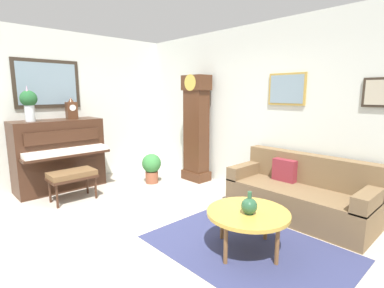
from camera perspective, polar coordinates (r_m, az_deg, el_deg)
The scene contains 13 objects.
ground_plane at distance 3.90m, azimuth -12.06°, elevation -16.76°, with size 6.40×6.00×0.10m, color #B2A899.
wall_left at distance 5.89m, azimuth -25.93°, elevation 6.27°, with size 0.13×4.90×2.80m.
wall_back at distance 5.14m, azimuth 11.05°, elevation 6.60°, with size 5.30×0.13×2.80m.
area_rug at distance 3.47m, azimuth 10.85°, elevation -19.35°, with size 2.10×1.50×0.01m, color navy.
piano at distance 5.62m, azimuth -24.66°, elevation -1.88°, with size 0.87×1.44×1.23m.
piano_bench at distance 4.97m, azimuth -22.50°, elevation -5.78°, with size 0.42×0.70×0.48m.
grandfather_clock at distance 5.59m, azimuth 0.82°, elevation 2.54°, with size 0.52×0.34×2.03m.
couch at distance 4.34m, azimuth 20.43°, elevation -9.21°, with size 1.90×0.80×0.84m.
coffee_table at distance 3.24m, azimuth 10.95°, elevation -13.36°, with size 0.88×0.88×0.45m.
mantel_clock at distance 5.61m, azimuth -22.60°, elevation 6.32°, with size 0.13×0.18×0.38m.
flower_vase at distance 5.41m, azimuth -29.42°, elevation 7.21°, with size 0.26×0.26×0.58m.
green_jug at distance 3.13m, azimuth 11.19°, elevation -11.83°, with size 0.17×0.17×0.24m.
potted_plant at distance 5.56m, azimuth -7.95°, elevation -4.35°, with size 0.36×0.36×0.56m.
Camera 1 is at (3.02, -1.76, 1.70)m, focal length 27.13 mm.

